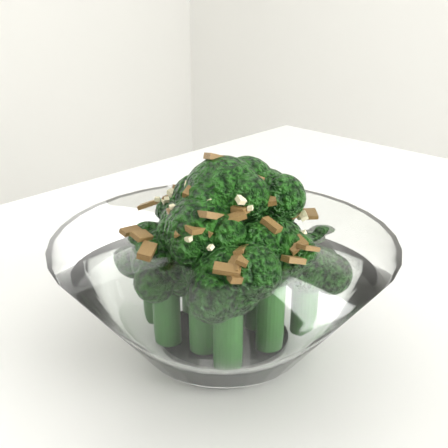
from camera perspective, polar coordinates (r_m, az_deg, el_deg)
The scene contains 1 object.
broccoli_dish at distance 0.45m, azimuth 0.04°, elevation -5.16°, with size 0.24×0.24×0.15m.
Camera 1 is at (-0.15, -0.50, 1.02)m, focal length 50.00 mm.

